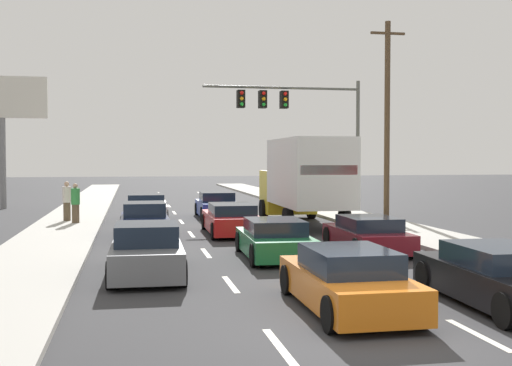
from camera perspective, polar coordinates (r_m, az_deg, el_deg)
name	(u,v)px	position (r m, az deg, el deg)	size (l,w,h in m)	color
ground_plane	(205,212)	(35.33, -4.61, -2.57)	(140.00, 140.00, 0.00)	#333335
sidewalk_right	(350,216)	(31.94, 8.45, -2.97)	(2.87, 80.00, 0.14)	#B2AFA8
sidewalk_left	(71,221)	(30.24, -16.22, -3.32)	(2.87, 80.00, 0.14)	#B2AFA8
lane_markings	(218,221)	(30.02, -3.45, -3.41)	(3.54, 52.00, 0.01)	silver
car_white	(146,208)	(30.46, -9.78, -2.25)	(2.04, 4.23, 1.28)	white
car_navy	(144,221)	(24.33, -9.95, -3.39)	(1.85, 4.45, 1.29)	#141E4C
car_gray	(147,252)	(16.27, -9.75, -6.09)	(1.89, 4.39, 1.34)	slate
car_blue	(217,206)	(31.84, -3.52, -2.05)	(1.94, 4.06, 1.26)	#1E389E
car_red	(231,220)	(24.79, -2.24, -3.28)	(1.98, 4.64, 1.20)	red
car_green	(275,240)	(18.87, 1.67, -5.10)	(1.99, 4.11, 1.15)	#196B38
car_orange	(347,281)	(12.62, 8.16, -8.67)	(1.84, 4.21, 1.22)	orange
box_truck	(304,177)	(27.82, 4.32, 0.50)	(2.78, 8.12, 3.78)	white
car_maroon	(367,235)	(20.42, 9.93, -4.60)	(1.92, 4.17, 1.12)	maroon
car_black	(498,277)	(13.73, 20.85, -7.89)	(1.96, 4.47, 1.21)	black
traffic_signal_mast	(290,110)	(35.20, 3.03, 6.58)	(8.84, 0.69, 7.28)	#595B56
utility_pole_mid	(387,117)	(33.03, 11.64, 5.84)	(1.80, 0.28, 9.84)	brown
roadside_billboard	(2,111)	(40.09, -21.77, 5.97)	(5.10, 0.36, 7.73)	slate
pedestrian_near_corner	(75,203)	(28.79, -15.84, -1.75)	(0.38, 0.38, 1.72)	brown
pedestrian_mid_block	(67,201)	(29.87, -16.56, -1.56)	(0.38, 0.38, 1.77)	brown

